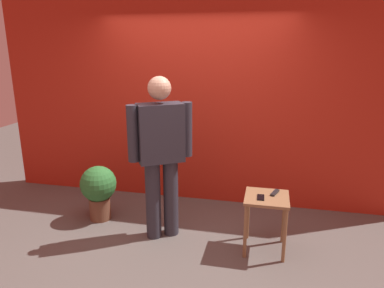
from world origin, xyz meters
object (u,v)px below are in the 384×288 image
standing_person (161,151)px  tv_remote (275,193)px  side_table (266,207)px  potted_plant (99,188)px  cell_phone (261,197)px

standing_person → tv_remote: bearing=1.7°
standing_person → side_table: 1.26m
standing_person → potted_plant: (-0.88, 0.21, -0.60)m
standing_person → tv_remote: size_ratio=10.60×
standing_person → potted_plant: standing_person is taller
tv_remote → cell_phone: bearing=-115.9°
tv_remote → side_table: bearing=-111.4°
standing_person → side_table: bearing=-2.9°
side_table → potted_plant: 2.04m
cell_phone → potted_plant: size_ratio=0.21×
standing_person → tv_remote: (1.22, 0.04, -0.39)m
side_table → potted_plant: (-2.02, 0.26, -0.08)m
cell_phone → tv_remote: tv_remote is taller
side_table → cell_phone: size_ratio=4.23×
potted_plant → cell_phone: bearing=-9.0°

